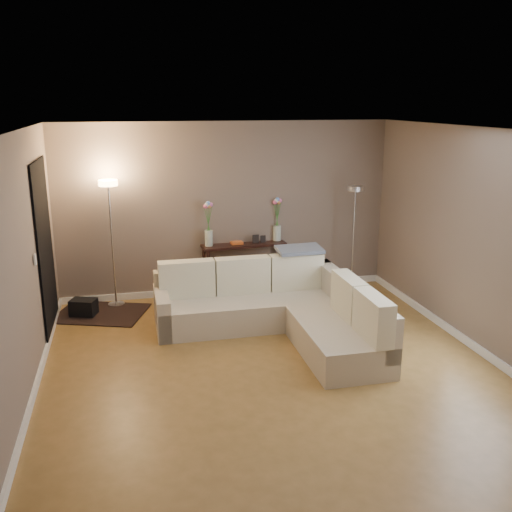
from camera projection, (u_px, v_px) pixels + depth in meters
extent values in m
cube|color=olive|center=(272.00, 371.00, 6.31)|extent=(5.00, 5.50, 0.01)
cube|color=white|center=(274.00, 130.00, 5.62)|extent=(5.00, 5.50, 0.01)
cube|color=#76665A|center=(227.00, 210.00, 8.56)|extent=(5.00, 0.02, 2.60)
cube|color=#76665A|center=(392.00, 378.00, 3.37)|extent=(5.00, 0.02, 2.60)
cube|color=#76665A|center=(18.00, 273.00, 5.42)|extent=(0.02, 5.50, 2.60)
cube|color=#76665A|center=(485.00, 244.00, 6.51)|extent=(0.02, 5.50, 2.60)
cube|color=white|center=(228.00, 289.00, 8.87)|extent=(5.00, 0.03, 0.10)
cube|color=white|center=(35.00, 391.00, 5.76)|extent=(0.03, 5.50, 0.10)
cube|color=white|center=(472.00, 345.00, 6.84)|extent=(0.03, 5.50, 0.10)
cube|color=black|center=(45.00, 249.00, 7.07)|extent=(0.02, 1.20, 2.20)
cube|color=white|center=(35.00, 260.00, 6.25)|extent=(0.02, 0.08, 0.12)
cube|color=beige|center=(250.00, 311.00, 7.56)|extent=(2.44, 0.85, 0.38)
cube|color=beige|center=(244.00, 284.00, 7.80)|extent=(2.44, 0.19, 0.53)
cube|color=beige|center=(162.00, 312.00, 7.29)|extent=(0.17, 0.85, 0.53)
cube|color=beige|center=(338.00, 341.00, 6.63)|extent=(0.85, 1.50, 0.38)
cube|color=beige|center=(352.00, 305.00, 7.03)|extent=(0.19, 2.35, 0.53)
cube|color=#F0EAC3|center=(187.00, 279.00, 7.49)|extent=(0.73, 0.21, 0.49)
cube|color=#F0EAC3|center=(243.00, 275.00, 7.65)|extent=(0.73, 0.21, 0.49)
cube|color=#F0EAC3|center=(296.00, 271.00, 7.81)|extent=(0.73, 0.21, 0.49)
cube|color=#F0EAC3|center=(349.00, 296.00, 6.83)|extent=(0.21, 0.68, 0.49)
cube|color=#F0EAC3|center=(373.00, 317.00, 6.17)|extent=(0.21, 0.68, 0.49)
cube|color=slate|center=(299.00, 249.00, 7.77)|extent=(0.64, 0.39, 0.08)
cube|color=black|center=(244.00, 245.00, 8.65)|extent=(1.30, 0.46, 0.04)
cube|color=black|center=(209.00, 276.00, 8.45)|extent=(0.05, 0.05, 0.75)
cube|color=black|center=(204.00, 270.00, 8.70)|extent=(0.05, 0.05, 0.75)
cube|color=black|center=(283.00, 268.00, 8.81)|extent=(0.05, 0.05, 0.75)
cube|color=black|center=(277.00, 264.00, 9.06)|extent=(0.05, 0.05, 0.75)
cube|color=black|center=(244.00, 282.00, 8.81)|extent=(1.22, 0.42, 0.03)
cube|color=#BF3333|center=(211.00, 278.00, 8.62)|extent=(0.04, 0.16, 0.19)
cube|color=#3359A5|center=(213.00, 277.00, 8.63)|extent=(0.05, 0.16, 0.21)
cube|color=gold|center=(216.00, 276.00, 8.64)|extent=(0.06, 0.16, 0.23)
cube|color=#3F7F4C|center=(220.00, 277.00, 8.66)|extent=(0.06, 0.16, 0.19)
cube|color=#994C99|center=(222.00, 276.00, 8.67)|extent=(0.04, 0.16, 0.21)
cube|color=orange|center=(225.00, 276.00, 8.68)|extent=(0.05, 0.16, 0.23)
cube|color=#262626|center=(228.00, 277.00, 8.70)|extent=(0.06, 0.16, 0.19)
cube|color=#4C99B2|center=(231.00, 276.00, 8.72)|extent=(0.06, 0.16, 0.21)
cube|color=#B2A58C|center=(234.00, 275.00, 8.73)|extent=(0.04, 0.16, 0.23)
cube|color=brown|center=(237.00, 276.00, 8.75)|extent=(0.05, 0.16, 0.19)
cube|color=navy|center=(240.00, 275.00, 8.76)|extent=(0.06, 0.16, 0.21)
cube|color=gold|center=(243.00, 274.00, 8.77)|extent=(0.06, 0.16, 0.23)
cube|color=black|center=(240.00, 217.00, 8.70)|extent=(0.90, 0.12, 0.71)
cube|color=white|center=(241.00, 218.00, 8.68)|extent=(0.78, 0.08, 0.59)
cube|color=orange|center=(237.00, 243.00, 8.58)|extent=(0.19, 0.13, 0.04)
cube|color=black|center=(256.00, 239.00, 8.64)|extent=(0.10, 0.03, 0.13)
cube|color=black|center=(263.00, 239.00, 8.68)|extent=(0.08, 0.03, 0.11)
cylinder|color=silver|center=(209.00, 238.00, 8.45)|extent=(0.13, 0.13, 0.24)
cylinder|color=#38722D|center=(207.00, 220.00, 8.37)|extent=(0.10, 0.02, 0.40)
sphere|color=#E5598C|center=(205.00, 206.00, 8.31)|extent=(0.07, 0.07, 0.07)
cylinder|color=#38722D|center=(208.00, 219.00, 8.37)|extent=(0.05, 0.01, 0.43)
sphere|color=white|center=(207.00, 205.00, 8.31)|extent=(0.07, 0.07, 0.07)
cylinder|color=#38722D|center=(208.00, 219.00, 8.37)|extent=(0.01, 0.01, 0.45)
sphere|color=#598CE5|center=(208.00, 203.00, 8.31)|extent=(0.07, 0.07, 0.07)
cylinder|color=#38722D|center=(209.00, 220.00, 8.38)|extent=(0.05, 0.01, 0.41)
sphere|color=#E58C4C|center=(209.00, 206.00, 8.33)|extent=(0.07, 0.07, 0.07)
cylinder|color=#38722D|center=(209.00, 219.00, 8.38)|extent=(0.10, 0.02, 0.42)
sphere|color=#D866B2|center=(211.00, 205.00, 8.33)|extent=(0.07, 0.07, 0.07)
cylinder|color=silver|center=(277.00, 233.00, 8.78)|extent=(0.13, 0.13, 0.24)
cylinder|color=#38722D|center=(276.00, 216.00, 8.70)|extent=(0.10, 0.02, 0.40)
sphere|color=#E5598C|center=(275.00, 202.00, 8.64)|extent=(0.07, 0.07, 0.07)
cylinder|color=#38722D|center=(277.00, 215.00, 8.70)|extent=(0.05, 0.01, 0.43)
sphere|color=white|center=(276.00, 201.00, 8.64)|extent=(0.07, 0.07, 0.07)
cylinder|color=#38722D|center=(277.00, 214.00, 8.70)|extent=(0.01, 0.01, 0.45)
sphere|color=#598CE5|center=(277.00, 200.00, 8.64)|extent=(0.07, 0.07, 0.07)
cylinder|color=#38722D|center=(278.00, 215.00, 8.71)|extent=(0.05, 0.01, 0.41)
sphere|color=#E58C4C|center=(279.00, 202.00, 8.66)|extent=(0.07, 0.07, 0.07)
cylinder|color=#38722D|center=(278.00, 215.00, 8.71)|extent=(0.10, 0.02, 0.42)
sphere|color=#D866B2|center=(280.00, 201.00, 8.66)|extent=(0.07, 0.07, 0.07)
cylinder|color=silver|center=(116.00, 304.00, 8.29)|extent=(0.31, 0.31, 0.03)
cylinder|color=silver|center=(112.00, 247.00, 8.06)|extent=(0.03, 0.03, 1.74)
cylinder|color=#FFBF72|center=(108.00, 183.00, 7.82)|extent=(0.33, 0.33, 0.08)
cylinder|color=silver|center=(351.00, 292.00, 8.85)|extent=(0.23, 0.23, 0.03)
cylinder|color=silver|center=(353.00, 242.00, 8.64)|extent=(0.02, 0.02, 1.58)
cylinder|color=silver|center=(356.00, 188.00, 8.42)|extent=(0.25, 0.25, 0.07)
cube|color=black|center=(101.00, 313.00, 7.97)|extent=(1.43, 1.25, 0.02)
cube|color=black|center=(84.00, 307.00, 7.87)|extent=(0.40, 0.34, 0.22)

